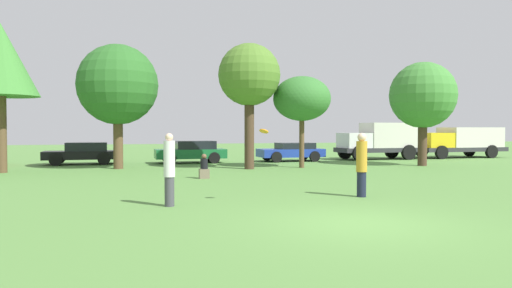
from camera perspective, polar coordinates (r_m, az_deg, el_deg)
name	(u,v)px	position (r m, az deg, el deg)	size (l,w,h in m)	color
ground_plane	(358,223)	(10.47, 12.18, -9.24)	(120.00, 120.00, 0.00)	#54843D
person_thrower	(169,169)	(12.51, -10.35, -2.95)	(0.29, 0.29, 1.90)	#3F3F47
person_catcher	(362,164)	(14.39, 12.54, -2.34)	(0.32, 0.32, 1.89)	#191E33
frisbee	(264,131)	(12.78, 0.95, 1.55)	(0.27, 0.25, 0.17)	orange
bystander_sitting	(204,168)	(19.55, -6.24, -2.92)	(0.40, 0.33, 1.01)	#726651
tree_0	(0,60)	(25.15, -28.29, 8.81)	(3.39, 3.39, 6.94)	brown
tree_1	(118,85)	(25.38, -16.25, 6.79)	(4.09, 4.09, 6.34)	brown
tree_2	(249,76)	(24.28, -0.81, 8.12)	(3.16, 3.16, 6.36)	#473323
tree_3	(302,99)	(25.14, 5.52, 5.39)	(3.03, 3.03, 4.80)	brown
tree_4	(423,96)	(27.97, 19.37, 5.48)	(3.65, 3.65, 5.74)	#473323
parked_car_black	(83,153)	(29.20, -20.04, -0.98)	(4.15, 2.09, 1.27)	black
parked_car_green	(192,151)	(28.89, -7.70, -0.87)	(4.23, 2.03, 1.33)	#196633
parked_car_blue	(292,151)	(30.29, 4.29, -0.87)	(4.13, 2.15, 1.17)	#1E389E
delivery_truck_white	(381,140)	(33.32, 14.80, 0.52)	(5.92, 2.45, 2.47)	#2D2D33
delivery_truck_yellow	(460,141)	(37.18, 23.28, 0.37)	(6.76, 2.61, 2.17)	#2D2D33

